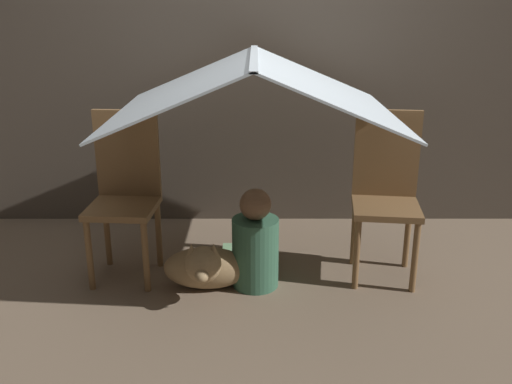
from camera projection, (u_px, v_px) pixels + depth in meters
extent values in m
plane|color=#7A6651|center=(256.00, 283.00, 3.29)|extent=(8.80, 8.80, 0.00)
cube|color=#4C4238|center=(256.00, 46.00, 3.85)|extent=(7.00, 0.05, 2.50)
cylinder|color=brown|center=(91.00, 255.00, 3.16)|extent=(0.04, 0.04, 0.42)
cylinder|color=brown|center=(147.00, 257.00, 3.14)|extent=(0.04, 0.04, 0.42)
cylinder|color=brown|center=(109.00, 233.00, 3.46)|extent=(0.04, 0.04, 0.42)
cylinder|color=brown|center=(160.00, 234.00, 3.44)|extent=(0.04, 0.04, 0.42)
cube|color=brown|center=(124.00, 208.00, 3.23)|extent=(0.40, 0.40, 0.04)
cube|color=brown|center=(129.00, 153.00, 3.30)|extent=(0.37, 0.05, 0.51)
cylinder|color=brown|center=(358.00, 255.00, 3.16)|extent=(0.04, 0.04, 0.42)
cylinder|color=brown|center=(417.00, 258.00, 3.13)|extent=(0.04, 0.04, 0.42)
cylinder|color=brown|center=(356.00, 233.00, 3.46)|extent=(0.04, 0.04, 0.42)
cylinder|color=brown|center=(409.00, 235.00, 3.42)|extent=(0.04, 0.04, 0.42)
cube|color=brown|center=(388.00, 208.00, 3.22)|extent=(0.41, 0.41, 0.04)
cube|color=brown|center=(389.00, 154.00, 3.29)|extent=(0.37, 0.07, 0.51)
cube|color=silver|center=(185.00, 87.00, 3.00)|extent=(0.75, 1.30, 0.32)
cube|color=silver|center=(327.00, 87.00, 3.00)|extent=(0.75, 1.30, 0.32)
cube|color=silver|center=(256.00, 57.00, 2.95)|extent=(0.04, 1.30, 0.01)
cylinder|color=#38664C|center=(257.00, 253.00, 3.21)|extent=(0.26, 0.26, 0.40)
sphere|color=brown|center=(257.00, 204.00, 3.11)|extent=(0.17, 0.17, 0.17)
ellipsoid|color=#9E7F56|center=(208.00, 268.00, 3.20)|extent=(0.48, 0.21, 0.24)
sphere|color=#9E7F56|center=(205.00, 264.00, 3.00)|extent=(0.19, 0.19, 0.19)
ellipsoid|color=#9E7F56|center=(204.00, 275.00, 2.92)|extent=(0.08, 0.10, 0.07)
cone|color=#9E7F56|center=(193.00, 251.00, 2.97)|extent=(0.07, 0.07, 0.09)
cone|color=#9E7F56|center=(216.00, 251.00, 2.97)|extent=(0.07, 0.07, 0.09)
cube|color=#7FB27F|center=(251.00, 259.00, 3.47)|extent=(0.33, 0.27, 0.10)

